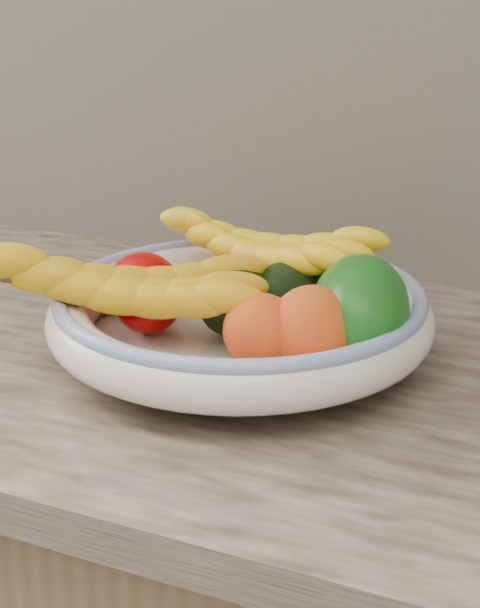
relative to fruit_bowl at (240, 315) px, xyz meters
name	(u,v)px	position (x,y,z in m)	size (l,w,h in m)	color
fruit_bowl	(240,315)	(0.00, 0.00, 0.00)	(0.39, 0.39, 0.08)	white
clementine_back_left	(237,281)	(-0.04, 0.08, 0.01)	(0.05, 0.05, 0.05)	#E36504
clementine_back_right	(292,283)	(0.02, 0.10, 0.01)	(0.06, 0.06, 0.05)	orange
clementine_back_mid	(279,286)	(0.01, 0.08, 0.01)	(0.06, 0.06, 0.05)	#F06405
tomato_left	(143,285)	(-0.12, 0.01, 0.01)	(0.08, 0.08, 0.07)	#BD0000
tomato_near_left	(148,304)	(-0.08, -0.04, 0.01)	(0.07, 0.07, 0.06)	#AA0001
avocado_center	(238,298)	(0.00, 0.00, 0.02)	(0.07, 0.10, 0.07)	black
avocado_right	(291,294)	(0.04, 0.04, 0.02)	(0.07, 0.10, 0.07)	black
green_mango	(359,309)	(0.13, -0.01, 0.03)	(0.09, 0.14, 0.10)	#0F5110
peach_front	(261,331)	(0.05, -0.07, 0.02)	(0.07, 0.07, 0.07)	orange
peach_right	(313,330)	(0.10, -0.05, 0.02)	(0.08, 0.08, 0.08)	orange
banana_bunch_back	(261,255)	(-0.01, 0.08, 0.04)	(0.28, 0.11, 0.08)	yellow
banana_bunch_front	(121,294)	(-0.09, -0.08, 0.03)	(0.30, 0.12, 0.08)	yellow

